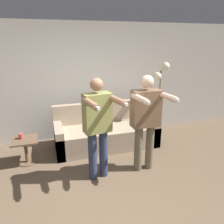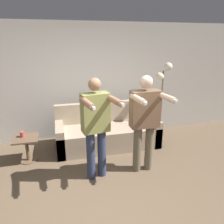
# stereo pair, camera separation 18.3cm
# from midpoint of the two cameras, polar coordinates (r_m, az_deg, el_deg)

# --- Properties ---
(ground_plane) EXTENTS (16.00, 16.00, 0.00)m
(ground_plane) POSITION_cam_midpoint_polar(r_m,az_deg,el_deg) (3.35, -1.68, -22.95)
(ground_plane) COLOR brown
(wall_back) EXTENTS (10.00, 0.05, 2.60)m
(wall_back) POSITION_cam_midpoint_polar(r_m,az_deg,el_deg) (5.04, -9.53, 7.64)
(wall_back) COLOR beige
(wall_back) RESTS_ON ground_plane
(couch) EXTENTS (2.16, 0.87, 0.90)m
(couch) POSITION_cam_midpoint_polar(r_m,az_deg,el_deg) (4.77, -2.70, -5.48)
(couch) COLOR tan
(couch) RESTS_ON ground_plane
(person_left) EXTENTS (0.57, 0.73, 1.68)m
(person_left) POSITION_cam_midpoint_polar(r_m,az_deg,el_deg) (3.42, -5.23, -3.03)
(person_left) COLOR #2D3856
(person_left) RESTS_ON ground_plane
(person_right) EXTENTS (0.55, 0.67, 1.68)m
(person_right) POSITION_cam_midpoint_polar(r_m,az_deg,el_deg) (3.66, 7.46, -1.41)
(person_right) COLOR #6B604C
(person_right) RESTS_ON ground_plane
(cat) EXTENTS (0.49, 0.12, 0.18)m
(cat) POSITION_cam_midpoint_polar(r_m,az_deg,el_deg) (4.80, -5.86, 3.34)
(cat) COLOR silver
(cat) RESTS_ON couch
(floor_lamp) EXTENTS (0.36, 0.25, 1.76)m
(floor_lamp) POSITION_cam_midpoint_polar(r_m,az_deg,el_deg) (4.90, 11.54, 7.92)
(floor_lamp) COLOR #756047
(floor_lamp) RESTS_ON ground_plane
(side_table) EXTENTS (0.46, 0.46, 0.48)m
(side_table) POSITION_cam_midpoint_polar(r_m,az_deg,el_deg) (4.41, -22.81, -8.21)
(side_table) COLOR brown
(side_table) RESTS_ON ground_plane
(cup) EXTENTS (0.08, 0.08, 0.10)m
(cup) POSITION_cam_midpoint_polar(r_m,az_deg,el_deg) (4.39, -23.80, -5.79)
(cup) COLOR #B7473D
(cup) RESTS_ON side_table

